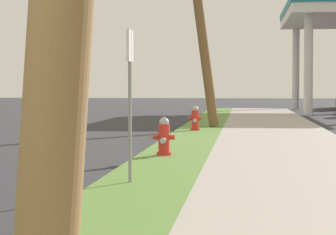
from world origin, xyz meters
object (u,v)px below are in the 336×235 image
at_px(fire_hydrant_third, 195,120).
at_px(street_sign_post, 130,74).
at_px(fire_hydrant_nearest, 55,208).
at_px(fire_hydrant_second, 164,138).

bearing_deg(fire_hydrant_third, street_sign_post, -90.55).
bearing_deg(fire_hydrant_nearest, fire_hydrant_second, 89.81).
distance_m(fire_hydrant_nearest, fire_hydrant_second, 7.66).
bearing_deg(street_sign_post, fire_hydrant_third, 89.45).
height_order(fire_hydrant_third, street_sign_post, street_sign_post).
bearing_deg(street_sign_post, fire_hydrant_second, 89.41).
height_order(fire_hydrant_second, fire_hydrant_third, same).
relative_size(fire_hydrant_nearest, fire_hydrant_second, 1.00).
xyz_separation_m(fire_hydrant_nearest, street_sign_post, (-0.01, 3.90, 1.19)).
bearing_deg(fire_hydrant_nearest, street_sign_post, 90.20).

